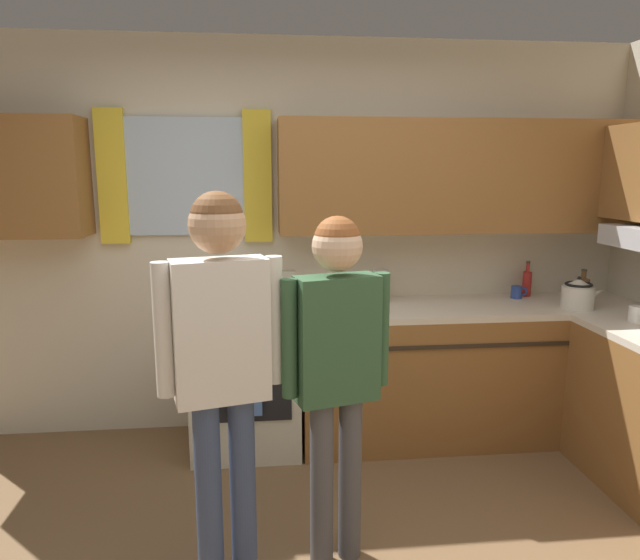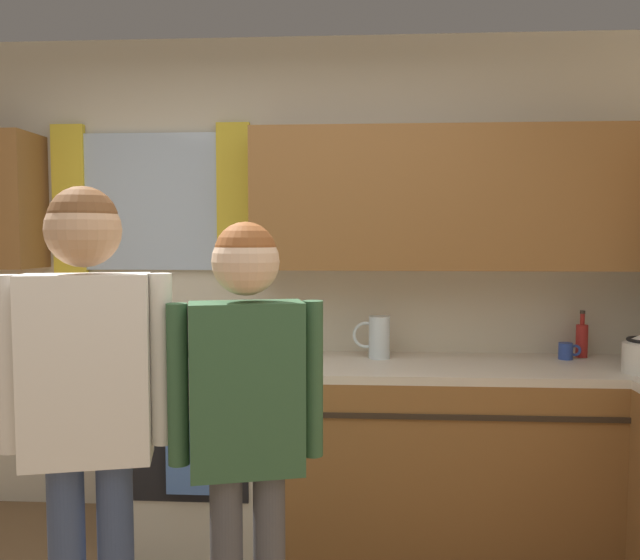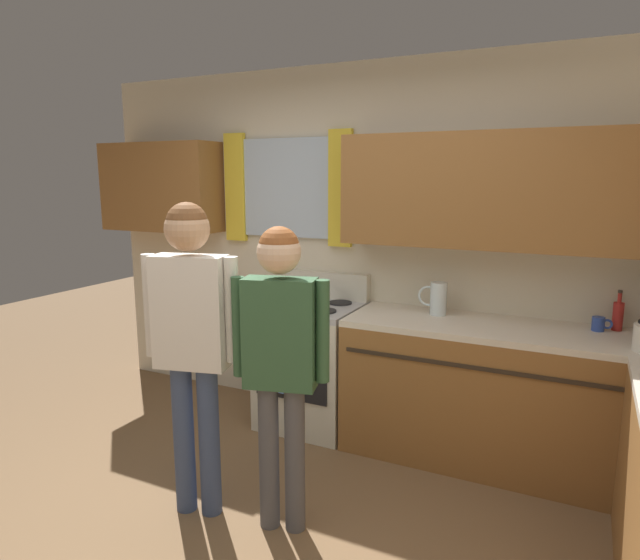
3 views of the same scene
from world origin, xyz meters
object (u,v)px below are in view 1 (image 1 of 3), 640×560
(water_pitcher, at_px, (379,286))
(adult_left, at_px, (221,346))
(adult_in_plaid, at_px, (337,352))
(mug_cobalt_blue, at_px, (517,292))
(stovetop_kettle, at_px, (578,294))
(bottle_squat_brown, at_px, (583,288))
(mug_ceramic_white, at_px, (637,314))
(bottle_sauce_red, at_px, (527,283))
(stove_oven, at_px, (246,376))

(water_pitcher, bearing_deg, adult_left, -124.34)
(adult_in_plaid, bearing_deg, water_pitcher, 70.71)
(mug_cobalt_blue, distance_m, stovetop_kettle, 0.41)
(bottle_squat_brown, xyz_separation_m, adult_in_plaid, (-1.85, -1.26, 0.02))
(mug_ceramic_white, bearing_deg, bottle_sauce_red, 112.90)
(stove_oven, bearing_deg, bottle_squat_brown, 1.95)
(bottle_squat_brown, relative_size, adult_left, 0.12)
(mug_ceramic_white, distance_m, water_pitcher, 1.52)
(adult_in_plaid, bearing_deg, stove_oven, 109.79)
(stove_oven, distance_m, mug_cobalt_blue, 1.91)
(mug_ceramic_white, bearing_deg, water_pitcher, 155.02)
(mug_cobalt_blue, bearing_deg, mug_ceramic_white, -58.73)
(bottle_squat_brown, bearing_deg, stovetop_kettle, -125.49)
(bottle_squat_brown, bearing_deg, adult_left, -150.29)
(mug_cobalt_blue, relative_size, stovetop_kettle, 0.42)
(bottle_sauce_red, height_order, adult_in_plaid, adult_in_plaid)
(bottle_squat_brown, relative_size, adult_in_plaid, 0.13)
(stovetop_kettle, distance_m, adult_left, 2.42)
(bottle_sauce_red, relative_size, stovetop_kettle, 0.90)
(stove_oven, bearing_deg, mug_ceramic_white, -13.08)
(mug_ceramic_white, xyz_separation_m, mug_cobalt_blue, (-0.41, 0.67, -0.00))
(mug_ceramic_white, height_order, stovetop_kettle, stovetop_kettle)
(adult_left, bearing_deg, stovetop_kettle, 26.72)
(stove_oven, height_order, water_pitcher, water_pitcher)
(adult_left, bearing_deg, mug_cobalt_blue, 36.38)
(mug_ceramic_white, distance_m, adult_left, 2.43)
(mug_ceramic_white, relative_size, stovetop_kettle, 0.46)
(bottle_squat_brown, height_order, stovetop_kettle, stovetop_kettle)
(stove_oven, distance_m, bottle_squat_brown, 2.34)
(stove_oven, height_order, mug_cobalt_blue, stove_oven)
(stove_oven, xyz_separation_m, bottle_sauce_red, (1.95, 0.21, 0.53))
(bottle_sauce_red, xyz_separation_m, mug_ceramic_white, (0.31, -0.74, -0.05))
(stove_oven, relative_size, bottle_sauce_red, 4.48)
(bottle_sauce_red, bearing_deg, stove_oven, -173.73)
(mug_cobalt_blue, bearing_deg, stove_oven, -175.38)
(bottle_sauce_red, distance_m, mug_ceramic_white, 0.80)
(bottle_squat_brown, distance_m, adult_in_plaid, 2.24)
(stove_oven, distance_m, adult_left, 1.39)
(bottle_sauce_red, relative_size, mug_ceramic_white, 1.95)
(bottle_sauce_red, xyz_separation_m, adult_in_plaid, (-1.52, -1.39, -0.00))
(stove_oven, relative_size, bottle_squat_brown, 5.37)
(bottle_squat_brown, xyz_separation_m, water_pitcher, (-1.40, 0.04, 0.03))
(bottle_squat_brown, xyz_separation_m, stovetop_kettle, (-0.17, -0.25, 0.02))
(bottle_squat_brown, distance_m, adult_left, 2.69)
(stove_oven, distance_m, adult_in_plaid, 1.36)
(mug_ceramic_white, bearing_deg, mug_cobalt_blue, 121.27)
(bottle_sauce_red, xyz_separation_m, mug_cobalt_blue, (-0.10, -0.06, -0.05))
(stovetop_kettle, distance_m, water_pitcher, 1.26)
(bottle_squat_brown, distance_m, mug_ceramic_white, 0.60)
(adult_left, bearing_deg, stove_oven, 87.29)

